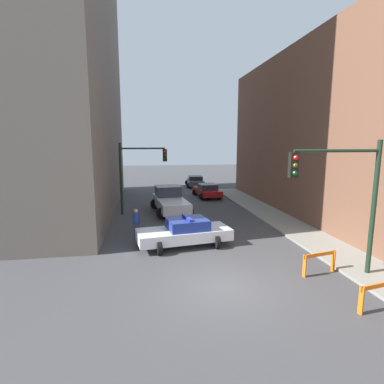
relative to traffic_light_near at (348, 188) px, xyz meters
The scene contains 12 objects.
ground_plane 5.90m from the traffic_light_near, behind, with size 120.00×120.00×0.00m, color #424244.
sidewalk_right 3.77m from the traffic_light_near, ahead, with size 2.40×44.00×0.12m.
building_corner_left 23.42m from the traffic_light_near, 140.15° to the left, with size 14.00×20.00×24.21m.
traffic_light_near is the anchor object (origin of this frame).
traffic_light_far 14.53m from the traffic_light_near, 123.55° to the left, with size 3.44×0.35×5.20m.
police_car 7.71m from the traffic_light_near, 140.12° to the left, with size 4.92×2.79×1.52m.
white_truck 13.68m from the traffic_light_near, 114.57° to the left, with size 2.97×5.56×1.90m.
parked_car_near 18.21m from the traffic_light_near, 94.76° to the left, with size 2.48×4.42×1.31m.
parked_car_mid 25.22m from the traffic_light_near, 93.27° to the left, with size 2.47×4.42×1.31m.
pedestrian_crossing 10.45m from the traffic_light_near, 142.06° to the left, with size 0.46×0.46×1.66m.
barrier_mid 3.72m from the traffic_light_near, 98.39° to the right, with size 1.58×0.41×0.90m.
barrier_back 3.02m from the traffic_light_near, 149.13° to the left, with size 1.58×0.44×0.90m.
Camera 1 is at (-2.78, -9.89, 5.21)m, focal length 28.00 mm.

